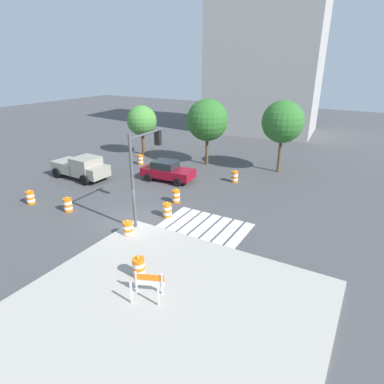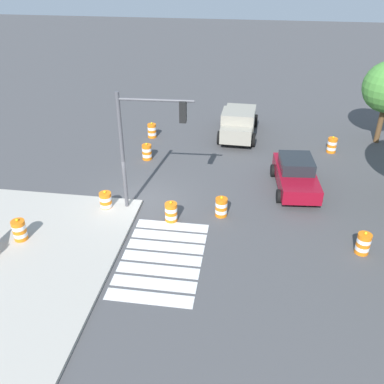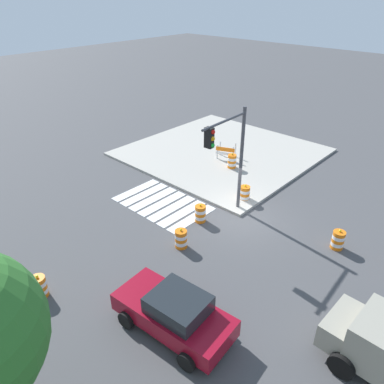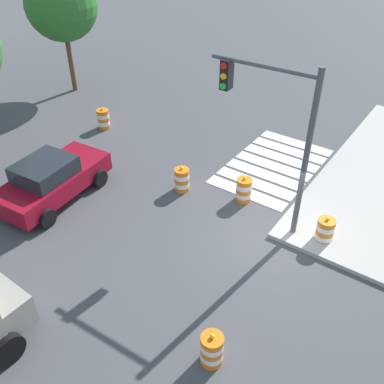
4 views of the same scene
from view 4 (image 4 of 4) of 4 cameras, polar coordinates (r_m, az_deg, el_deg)
name	(u,v)px [view 4 (image 4 of 4)]	position (r m, az deg, el deg)	size (l,w,h in m)	color
ground_plane	(267,237)	(14.52, 9.83, -5.87)	(120.00, 120.00, 0.00)	#474749
crosswalk_stripes	(273,166)	(18.04, 10.54, 3.38)	(5.10, 3.20, 0.02)	silver
sports_car	(52,179)	(16.30, -17.88, 1.60)	(4.45, 2.43, 1.63)	maroon
traffic_barrel_near_corner	(182,180)	(16.13, -1.34, 1.63)	(0.56, 0.56, 1.02)	orange
traffic_barrel_crosswalk_end	(212,349)	(11.03, 2.61, -19.84)	(0.56, 0.56, 1.02)	orange
traffic_barrel_median_far	(103,119)	(20.81, -11.50, 9.34)	(0.56, 0.56, 1.02)	orange
traffic_barrel_far_curb	(244,190)	(15.71, 6.78, 0.29)	(0.56, 0.56, 1.02)	orange
traffic_barrel_lane_center	(325,231)	(14.48, 16.96, -4.91)	(0.56, 0.56, 1.02)	orange
traffic_light_pole	(273,119)	(12.92, 10.56, 9.42)	(0.50, 3.29, 5.50)	#4C4C51
street_tree_streetside_far	(61,4)	(24.13, -16.72, 22.41)	(3.57, 3.57, 6.22)	brown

